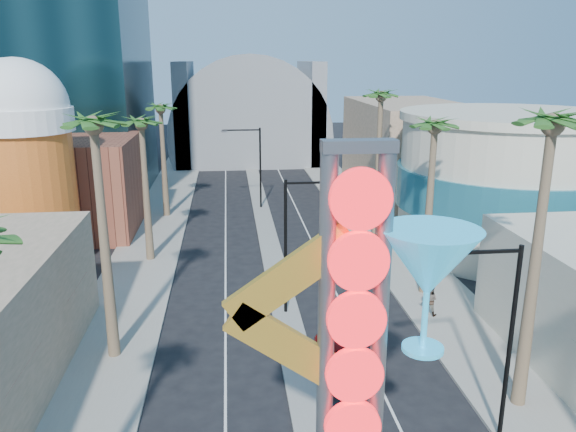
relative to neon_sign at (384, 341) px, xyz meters
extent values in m
cube|color=gray|center=(-10.32, 32.04, -7.23)|extent=(5.00, 100.00, 0.15)
cube|color=gray|center=(8.68, 32.04, -7.23)|extent=(5.00, 100.00, 0.15)
cube|color=gray|center=(-0.82, 35.04, -7.23)|extent=(1.60, 84.00, 0.15)
cube|color=brown|center=(-16.82, 35.04, -3.31)|extent=(10.00, 10.00, 8.00)
cube|color=#8E795B|center=(15.18, 45.04, -2.31)|extent=(10.00, 20.00, 10.00)
cylinder|color=#CE531B|center=(-17.82, 27.04, -2.31)|extent=(6.40, 6.40, 10.00)
cylinder|color=white|center=(-17.82, 27.04, 3.09)|extent=(7.00, 7.00, 1.60)
sphere|color=white|center=(-17.82, 27.04, 3.89)|extent=(6.60, 6.60, 6.60)
cylinder|color=beige|center=(17.18, 27.04, -2.31)|extent=(16.00, 16.00, 10.00)
cylinder|color=teal|center=(17.18, 27.04, -2.31)|extent=(16.60, 16.60, 3.00)
cylinder|color=beige|center=(17.18, 27.04, 2.99)|extent=(16.60, 16.60, 0.60)
cylinder|color=slate|center=(-0.82, 69.04, -3.31)|extent=(22.00, 16.00, 22.00)
cube|color=slate|center=(-9.82, 69.04, -0.31)|extent=(2.00, 16.00, 14.00)
cube|color=slate|center=(8.18, 69.04, -0.31)|extent=(2.00, 16.00, 14.00)
cylinder|color=slate|center=(-1.52, 0.04, -0.81)|extent=(0.44, 0.44, 12.00)
cylinder|color=slate|center=(-0.12, 0.04, -0.81)|extent=(0.44, 0.44, 12.00)
cube|color=slate|center=(-0.82, 0.04, 5.09)|extent=(1.80, 0.50, 0.30)
cylinder|color=red|center=(-0.82, -0.31, 3.89)|extent=(1.50, 0.25, 1.50)
cylinder|color=red|center=(-0.82, -0.31, 2.34)|extent=(1.50, 0.25, 1.50)
cylinder|color=red|center=(-0.82, -0.31, 0.79)|extent=(1.50, 0.25, 1.50)
cylinder|color=red|center=(-0.82, -0.31, -0.76)|extent=(1.50, 0.25, 1.50)
cylinder|color=red|center=(-0.82, -0.31, -2.31)|extent=(1.50, 0.25, 1.50)
cube|color=gold|center=(-2.42, 0.04, 1.89)|extent=(3.47, 0.25, 2.80)
cube|color=gold|center=(-2.42, 0.04, -0.11)|extent=(3.47, 0.25, 2.80)
cone|color=#27ABDE|center=(1.08, 0.04, 2.09)|extent=(2.60, 2.60, 1.80)
cylinder|color=#27ABDE|center=(1.08, 0.04, 0.49)|extent=(0.16, 0.16, 1.60)
cylinder|color=#27ABDE|center=(1.08, 0.04, -0.31)|extent=(1.10, 1.10, 0.12)
cylinder|color=black|center=(-0.82, 17.04, -3.31)|extent=(0.18, 0.18, 8.00)
cube|color=black|center=(0.98, 17.04, 0.49)|extent=(3.60, 0.12, 0.12)
cube|color=slate|center=(2.58, 17.04, 0.39)|extent=(0.60, 0.25, 0.18)
cylinder|color=black|center=(-0.82, 41.04, -3.31)|extent=(0.18, 0.18, 8.00)
cube|color=black|center=(-2.62, 41.04, 0.49)|extent=(3.60, 0.12, 0.12)
cube|color=slate|center=(-4.22, 41.04, 0.39)|extent=(0.60, 0.25, 0.18)
cylinder|color=black|center=(6.38, 5.04, -3.31)|extent=(0.18, 0.18, 8.00)
cube|color=black|center=(4.76, 5.04, 0.49)|extent=(3.24, 0.12, 0.12)
cube|color=slate|center=(3.32, 5.04, 0.39)|extent=(0.60, 0.25, 0.18)
cylinder|color=brown|center=(-9.82, 13.04, -1.56)|extent=(0.40, 0.40, 11.50)
sphere|color=#1A4517|center=(-9.82, 13.04, 4.19)|extent=(2.40, 2.40, 2.40)
cylinder|color=brown|center=(-9.82, 27.04, -2.31)|extent=(0.40, 0.40, 10.00)
sphere|color=#1A4517|center=(-9.82, 27.04, 2.69)|extent=(2.40, 2.40, 2.40)
cylinder|color=brown|center=(-9.82, 39.04, -2.31)|extent=(0.40, 0.40, 10.00)
sphere|color=#1A4517|center=(-9.82, 39.04, 2.69)|extent=(2.40, 2.40, 2.40)
cylinder|color=brown|center=(8.18, 7.04, -1.31)|extent=(0.40, 0.40, 12.00)
sphere|color=#1A4517|center=(8.18, 7.04, 4.69)|extent=(2.40, 2.40, 2.40)
cylinder|color=brown|center=(8.18, 19.04, -2.06)|extent=(0.40, 0.40, 10.50)
sphere|color=#1A4517|center=(8.18, 19.04, 3.19)|extent=(2.40, 2.40, 2.40)
cylinder|color=brown|center=(8.18, 31.04, -1.56)|extent=(0.40, 0.40, 11.50)
sphere|color=#1A4517|center=(8.18, 31.04, 4.19)|extent=(2.40, 2.40, 2.40)
imported|color=maroon|center=(1.40, 10.37, -6.61)|extent=(2.53, 5.10, 1.39)
imported|color=gray|center=(7.36, 15.75, -6.25)|extent=(1.11, 1.05, 1.81)
camera|label=1|loc=(-3.88, -12.82, 7.07)|focal=35.00mm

